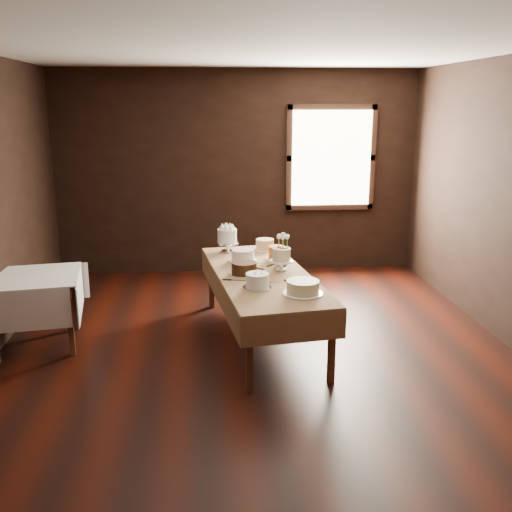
% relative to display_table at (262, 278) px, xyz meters
% --- Properties ---
extents(floor, '(5.00, 6.00, 0.01)m').
position_rel_display_table_xyz_m(floor, '(-0.08, -0.46, -0.65)').
color(floor, black).
rests_on(floor, ground).
extents(ceiling, '(5.00, 6.00, 0.01)m').
position_rel_display_table_xyz_m(ceiling, '(-0.08, -0.46, 2.15)').
color(ceiling, beige).
rests_on(ceiling, wall_back).
extents(wall_back, '(5.00, 0.02, 2.80)m').
position_rel_display_table_xyz_m(wall_back, '(-0.08, 2.54, 0.75)').
color(wall_back, black).
rests_on(wall_back, ground).
extents(wall_front, '(5.00, 0.02, 2.80)m').
position_rel_display_table_xyz_m(wall_front, '(-0.08, -3.46, 0.75)').
color(wall_front, black).
rests_on(wall_front, ground).
extents(window, '(1.10, 0.05, 1.30)m').
position_rel_display_table_xyz_m(window, '(1.22, 2.48, 0.95)').
color(window, '#FFEABF').
rests_on(window, wall_back).
extents(display_table, '(1.19, 2.37, 0.70)m').
position_rel_display_table_xyz_m(display_table, '(0.00, 0.00, 0.00)').
color(display_table, '#472A1A').
rests_on(display_table, ground).
extents(side_table, '(0.97, 0.97, 0.72)m').
position_rel_display_table_xyz_m(side_table, '(-2.23, 0.05, -0.02)').
color(side_table, '#472A1A').
rests_on(side_table, ground).
extents(cake_meringue, '(0.26, 0.26, 0.28)m').
position_rel_display_table_xyz_m(cake_meringue, '(-0.31, 0.88, 0.18)').
color(cake_meringue, silver).
rests_on(cake_meringue, display_table).
extents(cake_speckled, '(0.27, 0.27, 0.12)m').
position_rel_display_table_xyz_m(cake_speckled, '(0.13, 0.94, 0.11)').
color(cake_speckled, white).
rests_on(cake_speckled, display_table).
extents(cake_lattice, '(0.33, 0.33, 0.11)m').
position_rel_display_table_xyz_m(cake_lattice, '(-0.16, 0.47, 0.11)').
color(cake_lattice, white).
rests_on(cake_lattice, display_table).
extents(cake_caramel, '(0.24, 0.24, 0.15)m').
position_rel_display_table_xyz_m(cake_caramel, '(0.21, 0.51, 0.12)').
color(cake_caramel, white).
rests_on(cake_caramel, display_table).
extents(cake_chocolate, '(0.34, 0.34, 0.12)m').
position_rel_display_table_xyz_m(cake_chocolate, '(-0.18, -0.01, 0.11)').
color(cake_chocolate, silver).
rests_on(cake_chocolate, display_table).
extents(cake_flowers, '(0.24, 0.24, 0.24)m').
position_rel_display_table_xyz_m(cake_flowers, '(0.20, 0.09, 0.16)').
color(cake_flowers, white).
rests_on(cake_flowers, display_table).
extents(cake_swirl, '(0.30, 0.30, 0.14)m').
position_rel_display_table_xyz_m(cake_swirl, '(-0.09, -0.47, 0.12)').
color(cake_swirl, silver).
rests_on(cake_swirl, display_table).
extents(cake_cream, '(0.38, 0.38, 0.12)m').
position_rel_display_table_xyz_m(cake_cream, '(0.29, -0.68, 0.11)').
color(cake_cream, white).
rests_on(cake_cream, display_table).
extents(cake_server_a, '(0.24, 0.10, 0.01)m').
position_rel_display_table_xyz_m(cake_server_a, '(0.07, -0.31, 0.06)').
color(cake_server_a, silver).
rests_on(cake_server_a, display_table).
extents(cake_server_b, '(0.20, 0.17, 0.01)m').
position_rel_display_table_xyz_m(cake_server_b, '(0.31, -0.37, 0.06)').
color(cake_server_b, silver).
rests_on(cake_server_b, display_table).
extents(cake_server_c, '(0.18, 0.19, 0.01)m').
position_rel_display_table_xyz_m(cake_server_c, '(-0.09, 0.23, 0.06)').
color(cake_server_c, silver).
rests_on(cake_server_c, display_table).
extents(cake_server_d, '(0.19, 0.19, 0.01)m').
position_rel_display_table_xyz_m(cake_server_d, '(0.19, 0.33, 0.06)').
color(cake_server_d, silver).
rests_on(cake_server_d, display_table).
extents(cake_server_e, '(0.24, 0.07, 0.01)m').
position_rel_display_table_xyz_m(cake_server_e, '(-0.24, -0.23, 0.06)').
color(cake_server_e, silver).
rests_on(cake_server_e, display_table).
extents(flower_vase, '(0.15, 0.15, 0.13)m').
position_rel_display_table_xyz_m(flower_vase, '(0.24, 0.25, 0.12)').
color(flower_vase, '#2D2823').
rests_on(flower_vase, display_table).
extents(flower_bouquet, '(0.14, 0.14, 0.20)m').
position_rel_display_table_xyz_m(flower_bouquet, '(0.24, 0.25, 0.30)').
color(flower_bouquet, white).
rests_on(flower_bouquet, flower_vase).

